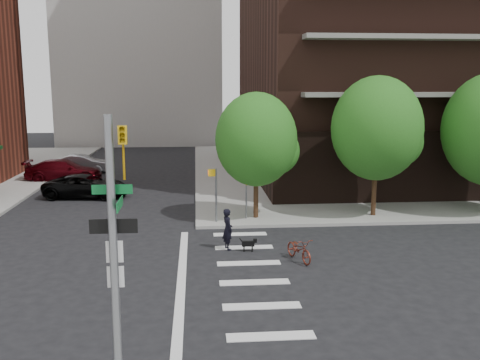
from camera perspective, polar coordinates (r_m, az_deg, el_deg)
name	(u,v)px	position (r m, az deg, el deg)	size (l,w,h in m)	color
ground	(166,285)	(18.54, -7.87, -11.06)	(120.00, 120.00, 0.00)	black
sidewalk_ne	(440,168)	(45.64, 20.51, 1.17)	(39.00, 33.00, 0.15)	gray
crosswalk	(231,283)	(18.54, -0.92, -10.94)	(3.85, 13.00, 0.01)	silver
tree_a	(256,140)	(26.07, 1.74, 4.34)	(4.00, 4.00, 5.90)	#301E11
tree_b	(377,128)	(27.36, 14.39, 5.35)	(4.50, 4.50, 6.65)	#301E11
traffic_signal	(117,296)	(10.66, -12.97, -12.01)	(0.90, 0.75, 6.00)	slate
pedestrian_signal	(223,186)	(25.68, -1.88, -0.69)	(2.18, 0.67, 2.60)	slate
parked_car_black	(86,186)	(33.23, -16.07, -0.64)	(4.97, 2.29, 1.38)	black
parked_car_maroon	(64,170)	(39.42, -18.29, 0.98)	(5.22, 2.12, 1.52)	#3E040A
parked_car_silver	(82,164)	(42.72, -16.50, 1.67)	(4.25, 1.48, 1.40)	#AFB1B8
scooter	(299,249)	(20.77, 6.33, -7.34)	(0.61, 1.75, 0.92)	maroon
dog_walker	(228,229)	(21.91, -1.33, -5.27)	(0.41, 0.62, 1.71)	black
dog	(249,244)	(21.80, 0.97, -6.79)	(0.62, 0.20, 0.52)	black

